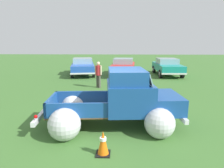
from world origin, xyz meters
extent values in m
plane|color=#3D6B2D|center=(0.00, 0.00, 0.00)|extent=(80.00, 80.00, 0.00)
cylinder|color=black|center=(1.38, 0.98, 0.38)|extent=(0.78, 0.28, 0.76)
cylinder|color=silver|center=(1.38, 0.98, 0.38)|extent=(0.36, 0.26, 0.34)
cylinder|color=black|center=(1.51, -0.75, 0.38)|extent=(0.78, 0.28, 0.76)
cylinder|color=silver|center=(1.51, -0.75, 0.38)|extent=(0.36, 0.26, 0.34)
cylinder|color=black|center=(-1.41, 0.76, 0.38)|extent=(0.78, 0.28, 0.76)
cylinder|color=silver|center=(-1.41, 0.76, 0.38)|extent=(0.36, 0.26, 0.34)
cylinder|color=black|center=(-1.28, -0.97, 0.38)|extent=(0.78, 0.28, 0.76)
cylinder|color=silver|center=(-1.28, -0.97, 0.38)|extent=(0.36, 0.26, 0.34)
sphere|color=silver|center=(-1.42, 0.81, 0.44)|extent=(1.03, 1.03, 0.96)
sphere|color=silver|center=(-1.27, -1.02, 0.44)|extent=(1.03, 1.03, 0.96)
cube|color=olive|center=(-0.95, -0.08, 0.54)|extent=(2.17, 1.70, 0.04)
cube|color=#19478C|center=(-1.00, 0.65, 0.77)|extent=(2.05, 0.24, 0.50)
cube|color=#19478C|center=(-0.89, -0.80, 0.77)|extent=(2.05, 0.24, 0.50)
cube|color=#19478C|center=(0.03, 0.00, 0.77)|extent=(0.20, 1.54, 0.50)
cube|color=#19478C|center=(-1.93, -0.15, 0.77)|extent=(0.20, 1.54, 0.50)
cube|color=#19478C|center=(0.65, 0.05, 0.99)|extent=(1.58, 1.81, 0.95)
cube|color=#19478C|center=(0.55, 0.04, 1.70)|extent=(1.27, 1.63, 0.45)
cube|color=#8CADB7|center=(1.19, 0.09, 1.68)|extent=(0.26, 1.47, 0.38)
cube|color=#19478C|center=(1.69, 0.13, 0.80)|extent=(1.37, 1.71, 0.55)
sphere|color=silver|center=(1.37, 1.01, 0.42)|extent=(0.99, 0.99, 0.92)
sphere|color=silver|center=(1.52, -0.78, 0.42)|extent=(0.99, 0.99, 0.92)
cube|color=silver|center=(-2.23, -0.18, 0.46)|extent=(0.28, 1.98, 0.14)
cube|color=silver|center=(2.23, 0.18, 0.46)|extent=(0.28, 1.98, 0.14)
sphere|color=red|center=(-2.26, 0.61, 0.64)|extent=(0.12, 0.12, 0.11)
sphere|color=red|center=(-2.13, -0.96, 0.64)|extent=(0.12, 0.12, 0.11)
cylinder|color=black|center=(-1.76, 9.31, 0.33)|extent=(0.31, 0.68, 0.66)
cylinder|color=silver|center=(-1.76, 9.31, 0.33)|extent=(0.26, 0.33, 0.30)
cylinder|color=black|center=(-3.44, 9.02, 0.33)|extent=(0.31, 0.68, 0.66)
cylinder|color=silver|center=(-3.44, 9.02, 0.33)|extent=(0.26, 0.33, 0.30)
cylinder|color=black|center=(-2.26, 12.11, 0.33)|extent=(0.31, 0.68, 0.66)
cylinder|color=silver|center=(-2.26, 12.11, 0.33)|extent=(0.26, 0.33, 0.30)
cylinder|color=black|center=(-3.93, 11.82, 0.33)|extent=(0.31, 0.68, 0.66)
cylinder|color=silver|center=(-3.93, 11.82, 0.33)|extent=(0.26, 0.33, 0.30)
cube|color=blue|center=(-2.85, 10.57, 0.71)|extent=(2.57, 4.69, 0.55)
cube|color=#8CADB7|center=(-2.88, 10.74, 1.21)|extent=(1.88, 2.11, 0.45)
cube|color=silver|center=(-3.23, 12.71, 0.45)|extent=(1.87, 0.43, 0.12)
cube|color=silver|center=(-2.47, 8.42, 0.45)|extent=(1.87, 0.43, 0.12)
cylinder|color=black|center=(1.38, 9.04, 0.33)|extent=(0.26, 0.68, 0.66)
cylinder|color=silver|center=(1.38, 9.04, 0.33)|extent=(0.24, 0.31, 0.30)
cylinder|color=black|center=(-0.34, 9.20, 0.33)|extent=(0.26, 0.68, 0.66)
cylinder|color=silver|center=(-0.34, 9.20, 0.33)|extent=(0.24, 0.31, 0.30)
cylinder|color=black|center=(1.61, 11.69, 0.33)|extent=(0.26, 0.68, 0.66)
cylinder|color=silver|center=(1.61, 11.69, 0.33)|extent=(0.24, 0.31, 0.30)
cylinder|color=black|center=(-0.10, 11.84, 0.33)|extent=(0.26, 0.68, 0.66)
cylinder|color=silver|center=(-0.10, 11.84, 0.33)|extent=(0.24, 0.31, 0.30)
cube|color=red|center=(0.64, 10.44, 0.71)|extent=(2.20, 4.29, 0.55)
cube|color=#8CADB7|center=(0.65, 10.61, 1.21)|extent=(1.75, 1.88, 0.45)
cube|color=silver|center=(0.82, 12.47, 0.45)|extent=(1.90, 0.27, 0.12)
cube|color=silver|center=(0.46, 8.42, 0.45)|extent=(1.90, 0.27, 0.12)
cylinder|color=black|center=(5.28, 9.28, 0.33)|extent=(0.22, 0.66, 0.66)
cylinder|color=silver|center=(5.28, 9.28, 0.33)|extent=(0.22, 0.30, 0.30)
cylinder|color=black|center=(3.57, 9.24, 0.33)|extent=(0.22, 0.66, 0.66)
cylinder|color=silver|center=(3.57, 9.24, 0.33)|extent=(0.22, 0.30, 0.30)
cylinder|color=black|center=(5.22, 11.95, 0.33)|extent=(0.22, 0.66, 0.66)
cylinder|color=silver|center=(5.22, 11.95, 0.33)|extent=(0.22, 0.30, 0.30)
cylinder|color=black|center=(3.51, 11.91, 0.33)|extent=(0.22, 0.66, 0.66)
cylinder|color=silver|center=(3.51, 11.91, 0.33)|extent=(0.22, 0.30, 0.30)
cube|color=teal|center=(4.39, 10.59, 0.71)|extent=(1.93, 4.22, 0.55)
cube|color=#8CADB7|center=(4.39, 10.76, 1.21)|extent=(1.63, 1.79, 0.45)
cube|color=silver|center=(4.35, 12.64, 0.45)|extent=(1.89, 0.14, 0.12)
cube|color=silver|center=(4.44, 8.54, 0.45)|extent=(1.89, 0.14, 0.12)
cylinder|color=#4C4742|center=(-0.92, 5.63, 0.39)|extent=(0.21, 0.21, 0.78)
cylinder|color=#4C4742|center=(-1.05, 5.73, 0.39)|extent=(0.21, 0.21, 0.78)
cylinder|color=#B2262D|center=(-0.99, 5.68, 1.08)|extent=(0.48, 0.48, 0.59)
cylinder|color=beige|center=(-0.81, 5.55, 1.11)|extent=(0.13, 0.13, 0.56)
cylinder|color=beige|center=(-1.16, 5.82, 1.11)|extent=(0.13, 0.13, 0.56)
sphere|color=beige|center=(-0.99, 5.68, 1.51)|extent=(0.30, 0.30, 0.21)
cube|color=black|center=(-0.09, -1.82, 0.01)|extent=(0.36, 0.36, 0.03)
cone|color=orange|center=(-0.09, -1.82, 0.33)|extent=(0.28, 0.28, 0.60)
cylinder|color=white|center=(-0.09, -1.82, 0.42)|extent=(0.17, 0.17, 0.08)
camera|label=1|loc=(0.31, -6.33, 2.77)|focal=31.70mm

